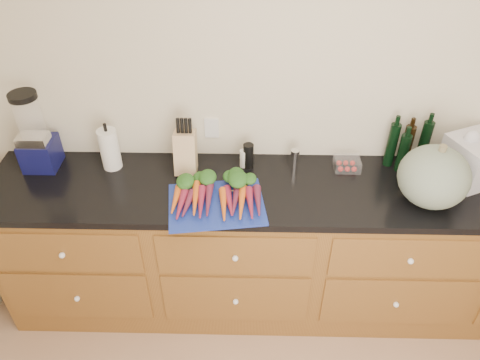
{
  "coord_description": "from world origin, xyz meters",
  "views": [
    {
      "loc": [
        -0.39,
        -0.66,
        2.53
      ],
      "look_at": [
        -0.43,
        1.2,
        1.06
      ],
      "focal_mm": 35.0,
      "sensor_mm": 36.0,
      "label": 1
    }
  ],
  "objects_px": {
    "tomato_box": "(347,164)",
    "paper_towel": "(110,149)",
    "cutting_board": "(216,204)",
    "blender_appliance": "(35,136)",
    "carrots": "(217,194)",
    "knife_block": "(186,152)",
    "squash": "(434,177)"
  },
  "relations": [
    {
      "from": "tomato_box",
      "to": "knife_block",
      "type": "bearing_deg",
      "value": -178.09
    },
    {
      "from": "paper_towel",
      "to": "knife_block",
      "type": "relative_size",
      "value": 1.01
    },
    {
      "from": "cutting_board",
      "to": "blender_appliance",
      "type": "relative_size",
      "value": 1.06
    },
    {
      "from": "knife_block",
      "to": "cutting_board",
      "type": "bearing_deg",
      "value": -58.43
    },
    {
      "from": "blender_appliance",
      "to": "knife_block",
      "type": "xyz_separation_m",
      "value": [
        0.82,
        -0.02,
        -0.08
      ]
    },
    {
      "from": "carrots",
      "to": "knife_block",
      "type": "bearing_deg",
      "value": 125.79
    },
    {
      "from": "squash",
      "to": "blender_appliance",
      "type": "bearing_deg",
      "value": 172.95
    },
    {
      "from": "squash",
      "to": "knife_block",
      "type": "xyz_separation_m",
      "value": [
        -1.27,
        0.24,
        -0.04
      ]
    },
    {
      "from": "blender_appliance",
      "to": "paper_towel",
      "type": "relative_size",
      "value": 1.92
    },
    {
      "from": "knife_block",
      "to": "tomato_box",
      "type": "relative_size",
      "value": 1.66
    },
    {
      "from": "tomato_box",
      "to": "carrots",
      "type": "bearing_deg",
      "value": -158.25
    },
    {
      "from": "cutting_board",
      "to": "squash",
      "type": "distance_m",
      "value": 1.1
    },
    {
      "from": "carrots",
      "to": "tomato_box",
      "type": "bearing_deg",
      "value": 21.75
    },
    {
      "from": "carrots",
      "to": "blender_appliance",
      "type": "distance_m",
      "value": 1.05
    },
    {
      "from": "blender_appliance",
      "to": "tomato_box",
      "type": "height_order",
      "value": "blender_appliance"
    },
    {
      "from": "squash",
      "to": "cutting_board",
      "type": "bearing_deg",
      "value": -176.88
    },
    {
      "from": "squash",
      "to": "knife_block",
      "type": "bearing_deg",
      "value": 169.27
    },
    {
      "from": "carrots",
      "to": "blender_appliance",
      "type": "height_order",
      "value": "blender_appliance"
    },
    {
      "from": "cutting_board",
      "to": "blender_appliance",
      "type": "height_order",
      "value": "blender_appliance"
    },
    {
      "from": "carrots",
      "to": "squash",
      "type": "bearing_deg",
      "value": 0.78
    },
    {
      "from": "cutting_board",
      "to": "carrots",
      "type": "distance_m",
      "value": 0.06
    },
    {
      "from": "squash",
      "to": "tomato_box",
      "type": "distance_m",
      "value": 0.48
    },
    {
      "from": "blender_appliance",
      "to": "cutting_board",
      "type": "bearing_deg",
      "value": -17.57
    },
    {
      "from": "squash",
      "to": "blender_appliance",
      "type": "distance_m",
      "value": 2.11
    },
    {
      "from": "knife_block",
      "to": "blender_appliance",
      "type": "bearing_deg",
      "value": 178.77
    },
    {
      "from": "cutting_board",
      "to": "squash",
      "type": "relative_size",
      "value": 1.38
    },
    {
      "from": "blender_appliance",
      "to": "squash",
      "type": "bearing_deg",
      "value": -7.05
    },
    {
      "from": "cutting_board",
      "to": "tomato_box",
      "type": "distance_m",
      "value": 0.79
    },
    {
      "from": "tomato_box",
      "to": "paper_towel",
      "type": "bearing_deg",
      "value": -179.57
    },
    {
      "from": "knife_block",
      "to": "tomato_box",
      "type": "bearing_deg",
      "value": 1.91
    },
    {
      "from": "cutting_board",
      "to": "squash",
      "type": "height_order",
      "value": "squash"
    },
    {
      "from": "paper_towel",
      "to": "knife_block",
      "type": "distance_m",
      "value": 0.42
    }
  ]
}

